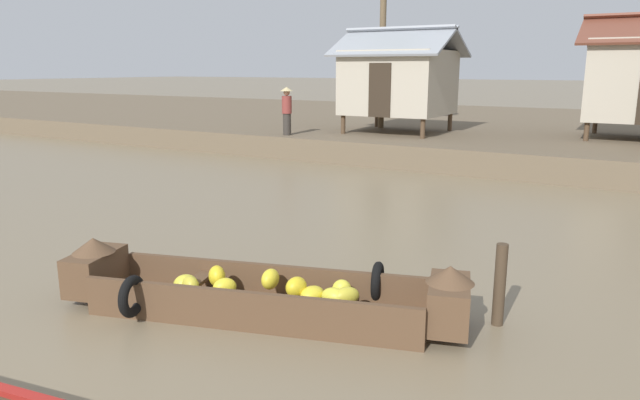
{
  "coord_description": "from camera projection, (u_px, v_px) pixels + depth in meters",
  "views": [
    {
      "loc": [
        4.53,
        -0.73,
        3.05
      ],
      "look_at": [
        0.14,
        6.78,
        1.07
      ],
      "focal_mm": 32.57,
      "sensor_mm": 36.0,
      "label": 1
    }
  ],
  "objects": [
    {
      "name": "ground_plane",
      "position": [
        393.0,
        220.0,
        11.94
      ],
      "size": [
        300.0,
        300.0,
        0.0
      ],
      "primitive_type": "plane",
      "color": "#7A6B51"
    },
    {
      "name": "riverbank_strip",
      "position": [
        537.0,
        132.0,
        24.93
      ],
      "size": [
        160.0,
        20.0,
        0.76
      ],
      "primitive_type": "cube",
      "color": "brown",
      "rests_on": "ground"
    },
    {
      "name": "banana_boat",
      "position": [
        260.0,
        293.0,
        7.29
      ],
      "size": [
        5.17,
        2.5,
        0.84
      ],
      "color": "brown",
      "rests_on": "ground"
    },
    {
      "name": "stilt_house_left",
      "position": [
        399.0,
        80.0,
        20.82
      ],
      "size": [
        4.09,
        3.74,
        3.72
      ],
      "color": "#4C3826",
      "rests_on": "riverbank_strip"
    },
    {
      "name": "vendor_person",
      "position": [
        287.0,
        108.0,
        20.12
      ],
      "size": [
        0.44,
        0.44,
        1.66
      ],
      "color": "#332D28",
      "rests_on": "riverbank_strip"
    },
    {
      "name": "mooring_post",
      "position": [
        500.0,
        285.0,
        6.96
      ],
      "size": [
        0.14,
        0.14,
        1.02
      ],
      "primitive_type": "cylinder",
      "color": "#423323",
      "rests_on": "ground"
    }
  ]
}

